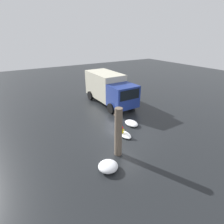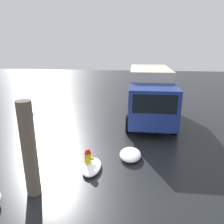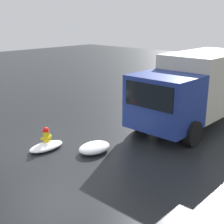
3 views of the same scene
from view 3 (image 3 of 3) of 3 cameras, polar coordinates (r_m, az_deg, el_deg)
The scene contains 6 objects.
ground_plane at distance 11.09m, azimuth -11.82°, elevation -6.26°, with size 60.00×60.00×0.00m, color black.
fire_hydrant at distance 10.95m, azimuth -11.92°, elevation -4.46°, with size 0.43×0.34×0.73m.
delivery_truck at distance 13.24m, azimuth 15.16°, elevation 4.48°, with size 6.34×2.62×2.91m.
pedestrian at distance 12.39m, azimuth 9.17°, elevation 1.33°, with size 0.40×0.40×1.86m.
snow_pile_curbside at distance 10.86m, azimuth -11.92°, elevation -6.19°, with size 1.26×0.66×0.21m.
snow_pile_by_tree at distance 10.44m, azimuth -3.24°, elevation -6.51°, with size 1.17×0.84×0.31m.
Camera 3 is at (-5.72, -8.47, 4.31)m, focal length 50.00 mm.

